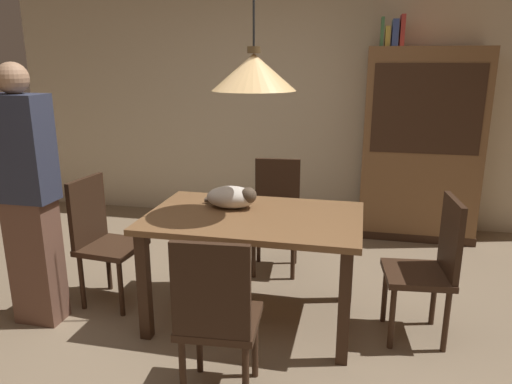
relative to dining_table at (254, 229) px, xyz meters
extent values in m
plane|color=#847056|center=(-0.05, -0.38, -0.65)|extent=(10.00, 10.00, 0.00)
cube|color=beige|center=(-0.05, 2.27, 0.80)|extent=(6.40, 0.10, 2.90)
cube|color=brown|center=(0.00, 0.00, 0.08)|extent=(1.40, 0.90, 0.04)
cube|color=#382316|center=(-0.62, -0.39, -0.29)|extent=(0.07, 0.07, 0.71)
cube|color=#382316|center=(0.62, -0.39, -0.29)|extent=(0.07, 0.07, 0.71)
cube|color=#382316|center=(-0.62, 0.39, -0.29)|extent=(0.07, 0.07, 0.71)
cube|color=#382316|center=(0.62, 0.39, -0.29)|extent=(0.07, 0.07, 0.71)
cube|color=#382316|center=(-1.05, 0.00, -0.22)|extent=(0.44, 0.44, 0.04)
cube|color=#322014|center=(-1.23, 0.02, 0.04)|extent=(0.07, 0.38, 0.48)
cylinder|color=#382316|center=(-0.91, -0.17, -0.44)|extent=(0.04, 0.04, 0.41)
cylinder|color=#382316|center=(-0.88, 0.14, -0.44)|extent=(0.04, 0.04, 0.41)
cylinder|color=#382316|center=(-1.22, -0.14, -0.44)|extent=(0.04, 0.04, 0.41)
cylinder|color=#382316|center=(-1.19, 0.17, -0.44)|extent=(0.04, 0.04, 0.41)
cube|color=#382316|center=(1.05, 0.00, -0.22)|extent=(0.44, 0.44, 0.04)
cube|color=#322014|center=(1.23, 0.02, 0.04)|extent=(0.07, 0.38, 0.48)
cylinder|color=#382316|center=(0.87, 0.14, -0.44)|extent=(0.04, 0.04, 0.41)
cylinder|color=#382316|center=(0.91, -0.18, -0.44)|extent=(0.04, 0.04, 0.41)
cylinder|color=#382316|center=(1.19, 0.18, -0.44)|extent=(0.04, 0.04, 0.41)
cylinder|color=#382316|center=(1.23, -0.14, -0.44)|extent=(0.04, 0.04, 0.41)
cube|color=#382316|center=(0.00, 0.80, -0.22)|extent=(0.43, 0.43, 0.04)
cube|color=#322014|center=(-0.02, 0.98, 0.04)|extent=(0.38, 0.07, 0.48)
cylinder|color=#382316|center=(-0.15, 0.63, -0.44)|extent=(0.04, 0.04, 0.41)
cylinder|color=#382316|center=(0.17, 0.65, -0.44)|extent=(0.04, 0.04, 0.41)
cylinder|color=#382316|center=(-0.17, 0.95, -0.44)|extent=(0.04, 0.04, 0.41)
cylinder|color=#382316|center=(0.15, 0.97, -0.44)|extent=(0.04, 0.04, 0.41)
cube|color=#382316|center=(0.00, -0.80, -0.22)|extent=(0.43, 0.43, 0.04)
cube|color=#322014|center=(0.01, -0.98, 0.04)|extent=(0.38, 0.06, 0.48)
cylinder|color=#382316|center=(0.15, -0.63, -0.44)|extent=(0.04, 0.04, 0.41)
cylinder|color=#382316|center=(-0.17, -0.65, -0.44)|extent=(0.04, 0.04, 0.41)
cylinder|color=#382316|center=(0.17, -0.95, -0.44)|extent=(0.04, 0.04, 0.41)
cylinder|color=#382316|center=(-0.15, -0.97, -0.44)|extent=(0.04, 0.04, 0.41)
ellipsoid|color=beige|center=(-0.19, 0.12, 0.18)|extent=(0.36, 0.25, 0.15)
sphere|color=brown|center=(-0.06, 0.10, 0.20)|extent=(0.11, 0.11, 0.11)
cylinder|color=brown|center=(-0.31, 0.18, 0.13)|extent=(0.18, 0.04, 0.04)
cone|color=#E5B775|center=(0.00, 0.00, 1.01)|extent=(0.52, 0.52, 0.22)
cylinder|color=#513D23|center=(0.00, 0.00, 1.14)|extent=(0.08, 0.08, 0.04)
cube|color=brown|center=(1.23, 1.94, 0.28)|extent=(1.10, 0.44, 1.85)
cube|color=#382316|center=(1.23, 1.72, 0.65)|extent=(0.97, 0.01, 0.81)
cube|color=#382316|center=(1.23, 1.94, -0.61)|extent=(1.12, 0.45, 0.08)
cube|color=#427A4C|center=(0.79, 1.94, 1.33)|extent=(0.03, 0.20, 0.26)
cube|color=gold|center=(0.84, 1.94, 1.29)|extent=(0.04, 0.20, 0.18)
cube|color=#384C93|center=(0.91, 1.94, 1.32)|extent=(0.06, 0.24, 0.24)
cube|color=#B73833|center=(0.97, 1.94, 1.34)|extent=(0.04, 0.22, 0.28)
cube|color=brown|center=(-1.42, -0.34, -0.22)|extent=(0.30, 0.20, 0.85)
cube|color=#2D3347|center=(-1.42, -0.34, 0.54)|extent=(0.36, 0.22, 0.68)
sphere|color=#A37A5B|center=(-1.42, -0.34, 0.98)|extent=(0.20, 0.20, 0.20)
camera|label=1|loc=(0.66, -2.92, 1.09)|focal=33.74mm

